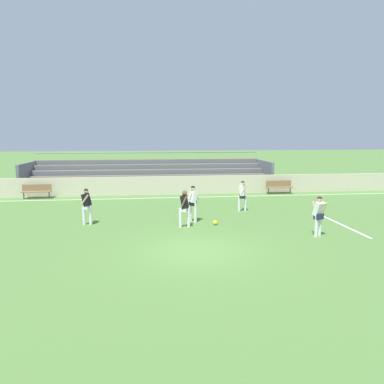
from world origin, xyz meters
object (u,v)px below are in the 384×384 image
Objects in this scene: player_white_pressing_high at (319,213)px; bench_near_wall_gap at (37,190)px; player_dark_deep_cover at (184,205)px; soccer_ball at (215,223)px; player_white_wide_right at (243,193)px; bleacher_stand at (150,174)px; bench_centre_sideline at (279,186)px; player_dark_dropping_back at (87,203)px; player_white_on_ball at (193,200)px.

bench_near_wall_gap is at bearing 142.52° from player_white_pressing_high.
player_dark_deep_cover is 7.51× the size of soccer_ball.
player_dark_deep_cover is at bearing -138.21° from player_white_wide_right.
player_white_pressing_high reaches higher than soccer_ball.
bench_near_wall_gap is at bearing -153.24° from bleacher_stand.
bench_near_wall_gap is (-16.09, 0.00, 0.00)m from bench_centre_sideline.
player_white_wide_right is at bearing -24.18° from bench_near_wall_gap.
player_white_pressing_high is 10.03m from player_dark_dropping_back.
bench_centre_sideline reaches higher than soccer_ball.
bench_centre_sideline is (8.82, -3.66, -0.55)m from bleacher_stand.
bleacher_stand is 9.96× the size of bench_centre_sideline.
player_dark_deep_cover is at bearing -83.49° from bleacher_stand.
player_dark_dropping_back reaches higher than bench_near_wall_gap.
bench_near_wall_gap is 13.24m from player_white_wide_right.
bench_near_wall_gap is at bearing 135.60° from player_dark_deep_cover.
player_dark_dropping_back is 7.56× the size of soccer_ball.
bench_near_wall_gap is 1.08× the size of player_dark_dropping_back.
bench_near_wall_gap is 8.18× the size of soccer_ball.
bench_near_wall_gap is at bearing 180.00° from bench_centre_sideline.
player_white_wide_right is 5.49m from player_white_pressing_high.
bleacher_stand is at bearing 96.51° from player_dark_deep_cover.
bench_centre_sideline is 1.09× the size of player_dark_deep_cover.
bench_near_wall_gap is 1.05× the size of player_white_on_ball.
soccer_ball is (5.77, -0.74, -0.88)m from player_dark_dropping_back.
player_white_pressing_high is (5.19, -2.14, -0.01)m from player_dark_deep_cover.
bench_centre_sideline is at bearing 48.72° from player_dark_deep_cover.
player_dark_dropping_back is (-4.35, 0.98, 0.01)m from player_dark_deep_cover.
player_white_pressing_high is at bearing -37.48° from bench_near_wall_gap.
player_dark_dropping_back is at bearing -104.87° from bleacher_stand.
player_dark_dropping_back is at bearing -60.14° from bench_near_wall_gap.
player_dark_dropping_back is (-11.78, -7.50, 0.44)m from bench_centre_sideline.
soccer_ball is (-6.01, -8.24, -0.44)m from bench_centre_sideline.
bleacher_stand is 12.27m from soccer_ball.
player_white_pressing_high is (-2.25, -10.61, 0.43)m from bench_centre_sideline.
player_white_wide_right is 8.04m from player_dark_dropping_back.
player_white_on_ball reaches higher than bench_near_wall_gap.
player_white_on_ball reaches higher than bench_centre_sideline.
player_dark_deep_cover is 4.46m from player_dark_dropping_back.
bench_centre_sideline is 10.86m from player_white_pressing_high.
player_dark_dropping_back reaches higher than bench_centre_sideline.
soccer_ball is (2.81, -11.90, -0.99)m from bleacher_stand.
player_white_on_ball is at bearing -132.77° from bench_centre_sideline.
player_dark_dropping_back reaches higher than soccer_ball.
player_white_on_ball is (-6.94, -7.50, 0.48)m from bench_centre_sideline.
player_white_on_ball is at bearing -39.36° from bench_near_wall_gap.
player_white_on_ball reaches higher than player_dark_dropping_back.
player_dark_deep_cover is 5.61m from player_white_pressing_high.
player_white_wide_right is 1.00× the size of player_white_pressing_high.
player_dark_dropping_back reaches higher than player_dark_deep_cover.
player_dark_deep_cover is 1.01× the size of player_white_wide_right.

